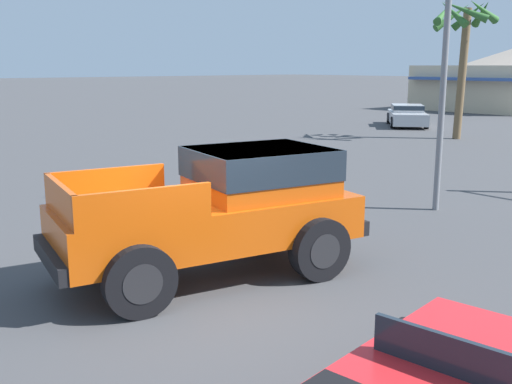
# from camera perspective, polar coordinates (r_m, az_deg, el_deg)

# --- Properties ---
(ground_plane) EXTENTS (320.00, 320.00, 0.00)m
(ground_plane) POSITION_cam_1_polar(r_m,az_deg,el_deg) (9.23, -6.09, -9.02)
(ground_plane) COLOR #424244
(orange_pickup_truck) EXTENTS (3.02, 5.23, 2.00)m
(orange_pickup_truck) POSITION_cam_1_polar(r_m,az_deg,el_deg) (9.49, -2.91, -1.19)
(orange_pickup_truck) COLOR #CC4C0C
(orange_pickup_truck) RESTS_ON ground_plane
(parked_car_silver) EXTENTS (4.36, 4.65, 1.18)m
(parked_car_silver) POSITION_cam_1_polar(r_m,az_deg,el_deg) (34.52, 14.19, 7.12)
(parked_car_silver) COLOR #B7BABF
(parked_car_silver) RESTS_ON ground_plane
(palm_tree_tall) EXTENTS (2.92, 2.88, 6.21)m
(palm_tree_tall) POSITION_cam_1_polar(r_m,az_deg,el_deg) (28.96, 19.10, 14.13)
(palm_tree_tall) COLOR brown
(palm_tree_tall) RESTS_ON ground_plane
(storefront_building) EXTENTS (8.95, 6.79, 3.31)m
(storefront_building) POSITION_cam_1_polar(r_m,az_deg,el_deg) (48.16, 20.80, 9.23)
(storefront_building) COLOR beige
(storefront_building) RESTS_ON ground_plane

